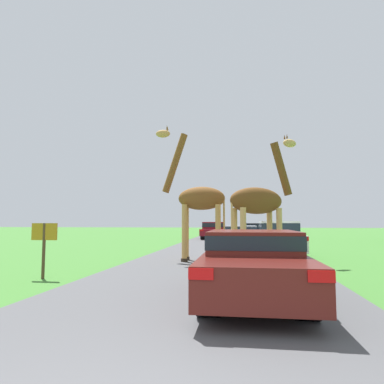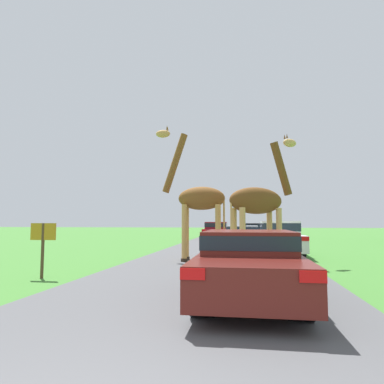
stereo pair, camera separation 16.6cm
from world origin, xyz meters
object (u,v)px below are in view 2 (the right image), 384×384
giraffe_near_road (198,201)px  car_lead_maroon (249,261)px  sign_post (43,240)px  giraffe_companion (259,203)px  car_queue_left (242,235)px  car_queue_right (256,232)px  car_verge_right (279,237)px  car_far_ahead (216,230)px

giraffe_near_road → car_lead_maroon: 6.45m
sign_post → giraffe_companion: bearing=31.5°
giraffe_companion → car_queue_left: size_ratio=1.14×
car_lead_maroon → car_queue_right: car_queue_right is taller
giraffe_near_road → sign_post: (-3.49, -4.52, -1.24)m
giraffe_near_road → sign_post: size_ratio=3.64×
giraffe_companion → car_queue_left: bearing=151.6°
giraffe_near_road → giraffe_companion: size_ratio=1.12×
car_queue_left → car_verge_right: 5.05m
giraffe_near_road → car_queue_left: bearing=-14.7°
giraffe_near_road → car_queue_left: (1.61, 7.53, -1.58)m
giraffe_near_road → car_lead_maroon: bearing=-166.0°
car_queue_left → car_verge_right: car_verge_right is taller
car_verge_right → giraffe_near_road: bearing=-139.6°
car_queue_left → sign_post: 13.09m
car_lead_maroon → car_far_ahead: (-2.43, 22.46, 0.07)m
car_lead_maroon → sign_post: (-5.29, 1.48, 0.30)m
sign_post → car_queue_left: bearing=67.0°
car_queue_right → car_verge_right: (0.72, -9.39, 0.07)m
car_far_ahead → sign_post: (-2.85, -20.98, 0.23)m
car_queue_left → car_far_ahead: (-2.25, 8.93, 0.11)m
car_lead_maroon → car_verge_right: (1.44, 8.75, 0.08)m
giraffe_companion → car_queue_right: 13.22m
giraffe_near_road → giraffe_companion: bearing=-116.8°
giraffe_near_road → car_lead_maroon: (1.79, -6.00, -1.54)m
giraffe_near_road → car_verge_right: size_ratio=1.13×
car_queue_right → car_far_ahead: size_ratio=0.94×
car_queue_right → car_queue_left: car_queue_right is taller
giraffe_near_road → car_queue_right: (2.52, 12.14, -1.53)m
giraffe_companion → car_queue_left: giraffe_companion is taller
giraffe_near_road → car_queue_right: size_ratio=1.20×
car_queue_right → car_far_ahead: car_far_ahead is taller
car_far_ahead → giraffe_near_road: bearing=-87.8°
car_far_ahead → sign_post: size_ratio=3.23×
giraffe_companion → car_lead_maroon: 5.20m
car_lead_maroon → giraffe_near_road: bearing=106.6°
car_verge_right → giraffe_companion: bearing=-104.9°
giraffe_near_road → sign_post: giraffe_near_road is taller
giraffe_companion → sign_post: giraffe_companion is taller
car_queue_left → sign_post: size_ratio=2.85×
giraffe_near_road → car_queue_left: 7.86m
giraffe_near_road → giraffe_companion: (2.24, -1.00, -0.16)m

